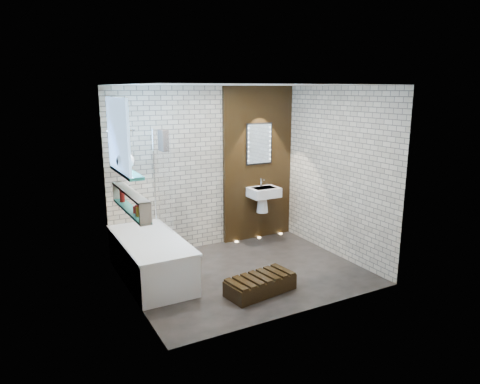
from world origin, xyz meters
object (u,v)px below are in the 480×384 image
bath_screen (162,179)px  walnut_step (260,285)px  washbasin (263,196)px  bathtub (151,258)px  led_mirror (259,144)px

bath_screen → walnut_step: bearing=-64.1°
washbasin → walnut_step: washbasin is taller
walnut_step → bath_screen: bearing=115.9°
bath_screen → washbasin: 1.89m
bathtub → bath_screen: bearing=51.1°
bathtub → washbasin: bearing=16.0°
bathtub → washbasin: (2.17, 0.62, 0.50)m
bath_screen → led_mirror: led_mirror is taller
led_mirror → walnut_step: size_ratio=0.78×
bath_screen → washbasin: bath_screen is taller
bath_screen → washbasin: bearing=5.8°
led_mirror → walnut_step: led_mirror is taller
bath_screen → led_mirror: size_ratio=2.00×
bath_screen → walnut_step: size_ratio=1.55×
led_mirror → walnut_step: 2.66m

